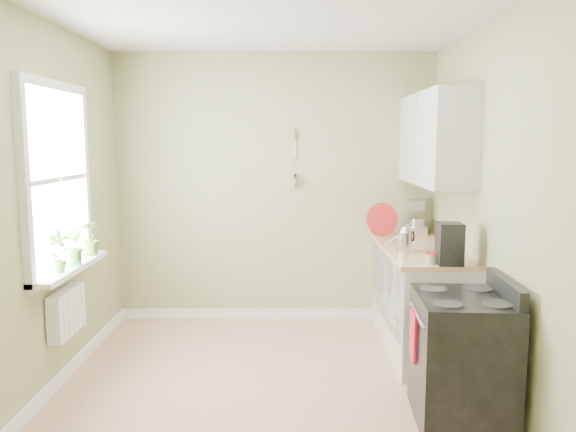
{
  "coord_description": "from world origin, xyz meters",
  "views": [
    {
      "loc": [
        0.15,
        -3.85,
        1.84
      ],
      "look_at": [
        0.14,
        0.55,
        1.24
      ],
      "focal_mm": 35.0,
      "sensor_mm": 36.0,
      "label": 1
    }
  ],
  "objects_px": {
    "stove": "(462,358)",
    "coffee_maker": "(449,245)",
    "kettle": "(405,239)",
    "stand_mixer": "(416,217)"
  },
  "relations": [
    {
      "from": "stove",
      "to": "coffee_maker",
      "type": "relative_size",
      "value": 3.04
    },
    {
      "from": "stove",
      "to": "kettle",
      "type": "distance_m",
      "value": 1.27
    },
    {
      "from": "stand_mixer",
      "to": "kettle",
      "type": "distance_m",
      "value": 1.01
    },
    {
      "from": "stove",
      "to": "coffee_maker",
      "type": "distance_m",
      "value": 0.9
    },
    {
      "from": "stove",
      "to": "stand_mixer",
      "type": "distance_m",
      "value": 2.18
    },
    {
      "from": "stove",
      "to": "stand_mixer",
      "type": "height_order",
      "value": "stand_mixer"
    },
    {
      "from": "stove",
      "to": "stand_mixer",
      "type": "xyz_separation_m",
      "value": [
        0.14,
        2.08,
        0.64
      ]
    },
    {
      "from": "stove",
      "to": "coffee_maker",
      "type": "bearing_deg",
      "value": 83.71
    },
    {
      "from": "stove",
      "to": "stand_mixer",
      "type": "bearing_deg",
      "value": 86.2
    },
    {
      "from": "coffee_maker",
      "to": "kettle",
      "type": "bearing_deg",
      "value": 116.56
    }
  ]
}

